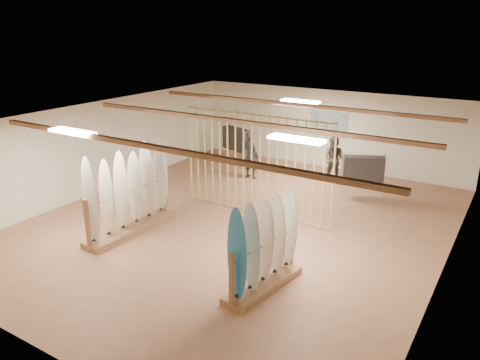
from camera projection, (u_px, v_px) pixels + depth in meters
The scene contains 16 objects.
floor at pixel (240, 223), 12.37m from camera, with size 12.00×12.00×0.00m, color #A97252.
ceiling at pixel (240, 118), 11.47m from camera, with size 12.00×12.00×0.00m, color gray.
wall_back at pixel (328, 129), 16.74m from camera, with size 12.00×12.00×0.00m, color white.
wall_front at pixel (31, 275), 7.09m from camera, with size 12.00×12.00×0.00m, color white.
wall_left at pixel (103, 146), 14.42m from camera, with size 12.00×12.00×0.00m, color white.
wall_right at pixel (450, 213), 9.42m from camera, with size 12.00×12.00×0.00m, color white.
ceiling_slats at pixel (240, 122), 11.49m from camera, with size 9.50×6.12×0.10m, color #9A6A46.
light_panels at pixel (240, 121), 11.49m from camera, with size 1.20×0.35×0.06m, color white.
bamboo_partition at pixel (256, 165), 12.56m from camera, with size 4.45×0.05×2.78m.
poster at pixel (328, 124), 16.66m from camera, with size 1.40×0.03×0.90m, color #316DAE.
rack_left at pixel (129, 205), 11.60m from camera, with size 0.68×2.69×2.15m.
rack_right at pixel (264, 259), 9.13m from camera, with size 0.82×2.05×1.90m.
clothing_rack_a at pixel (236, 139), 17.22m from camera, with size 1.31×0.75×1.46m.
clothing_rack_b at pixel (364, 169), 13.92m from camera, with size 1.20×0.78×1.36m.
shopper_a at pixel (251, 152), 15.70m from camera, with size 0.67×0.45×1.82m, color #282930.
shopper_b at pixel (334, 157), 15.27m from camera, with size 0.84×0.65×1.73m, color #3C382E.
Camera 1 is at (6.00, -9.64, 5.04)m, focal length 35.00 mm.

